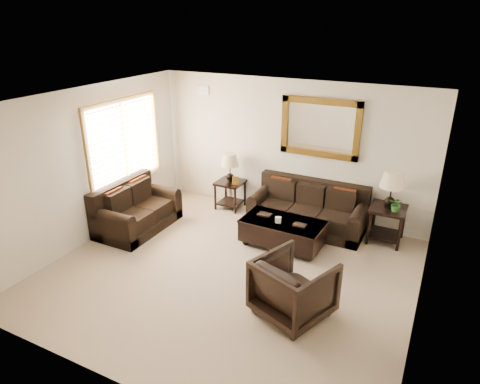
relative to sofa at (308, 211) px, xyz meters
The scene contains 11 objects.
room 2.40m from the sofa, 106.00° to the right, with size 5.51×5.01×2.71m.
window 3.71m from the sofa, 160.34° to the right, with size 0.07×1.96×1.66m.
mirror 1.58m from the sofa, 90.00° to the left, with size 1.50×0.06×1.10m.
air_vent 3.24m from the sofa, behind, with size 0.25×0.02×0.18m, color #999999.
sofa is the anchor object (origin of this frame).
loveseat 3.28m from the sofa, 152.50° to the right, with size 0.94×1.59×0.89m.
end_table_left 1.80m from the sofa, behind, with size 0.54×0.54×1.19m.
end_table_right 1.53m from the sofa, ahead, with size 0.61×0.61×1.33m.
coffee_table 0.91m from the sofa, 100.29° to the right, with size 1.44×0.81×0.60m.
armchair 2.67m from the sofa, 75.86° to the right, with size 0.90×0.84×0.92m, color black.
potted_plant 1.62m from the sofa, ahead, with size 0.24×0.26×0.21m, color #25561D.
Camera 1 is at (2.75, -5.08, 3.79)m, focal length 32.00 mm.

